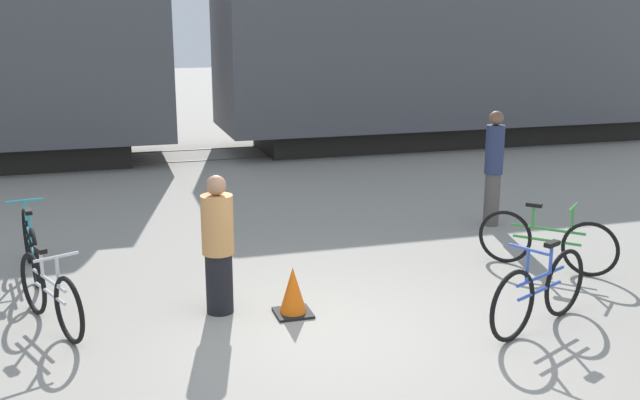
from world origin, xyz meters
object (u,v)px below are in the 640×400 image
at_px(traffic_cone, 293,293).
at_px(bicycle_silver, 50,294).
at_px(person_in_navy, 494,167).
at_px(person_in_tan, 218,246).
at_px(bicycle_blue, 540,292).
at_px(freight_train, 193,32).
at_px(bicycle_green, 546,241).
at_px(bicycle_teal, 30,245).

bearing_deg(traffic_cone, bicycle_silver, 171.35).
relative_size(bicycle_silver, person_in_navy, 0.87).
bearing_deg(person_in_tan, bicycle_blue, -20.48).
height_order(bicycle_silver, person_in_tan, person_in_tan).
xyz_separation_m(freight_train, traffic_cone, (-0.28, -9.91, -2.57)).
relative_size(bicycle_blue, person_in_tan, 1.02).
relative_size(bicycle_blue, traffic_cone, 2.91).
height_order(person_in_tan, traffic_cone, person_in_tan).
xyz_separation_m(freight_train, bicycle_green, (3.25, -9.39, -2.44)).
height_order(freight_train, person_in_navy, freight_train).
xyz_separation_m(bicycle_blue, bicycle_silver, (-4.93, 1.48, -0.03)).
height_order(freight_train, bicycle_silver, freight_train).
height_order(freight_train, bicycle_blue, freight_train).
relative_size(bicycle_teal, traffic_cone, 3.18).
height_order(bicycle_blue, bicycle_teal, bicycle_blue).
bearing_deg(person_in_tan, freight_train, 87.08).
xyz_separation_m(bicycle_green, traffic_cone, (-3.53, -0.52, -0.12)).
bearing_deg(bicycle_silver, freight_train, 73.53).
bearing_deg(bicycle_silver, bicycle_green, 1.27).
height_order(bicycle_green, person_in_tan, person_in_tan).
height_order(bicycle_blue, bicycle_silver, bicycle_blue).
bearing_deg(person_in_navy, bicycle_silver, -76.32).
bearing_deg(bicycle_silver, traffic_cone, -8.65).
distance_m(bicycle_silver, person_in_tan, 1.82).
bearing_deg(bicycle_green, bicycle_blue, -125.08).
bearing_deg(freight_train, traffic_cone, -91.60).
relative_size(bicycle_blue, person_in_navy, 0.89).
xyz_separation_m(bicycle_teal, person_in_tan, (2.10, -1.94, 0.39)).
bearing_deg(freight_train, bicycle_blue, -79.10).
bearing_deg(bicycle_teal, person_in_tan, -42.71).
xyz_separation_m(bicycle_silver, traffic_cone, (2.54, -0.39, -0.12)).
bearing_deg(freight_train, person_in_tan, -96.18).
distance_m(bicycle_teal, person_in_navy, 6.79).
distance_m(bicycle_blue, traffic_cone, 2.64).
height_order(bicycle_green, bicycle_blue, bicycle_blue).
bearing_deg(bicycle_blue, traffic_cone, 155.50).
bearing_deg(bicycle_silver, bicycle_teal, 99.90).
height_order(bicycle_silver, traffic_cone, bicycle_silver).
distance_m(bicycle_green, bicycle_blue, 1.97).
distance_m(bicycle_green, person_in_navy, 2.19).
height_order(bicycle_teal, traffic_cone, bicycle_teal).
distance_m(person_in_tan, traffic_cone, 0.97).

